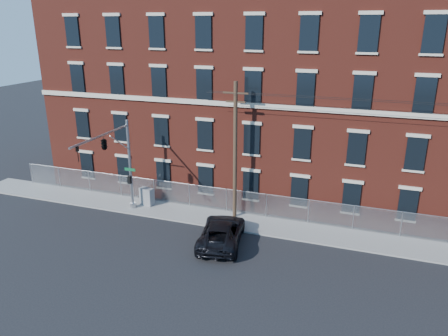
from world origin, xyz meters
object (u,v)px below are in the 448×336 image
(traffic_signal_mast, at_px, (111,151))
(pickup_truck, at_px, (222,232))
(utility_cabinet, at_px, (147,196))
(utility_pole_near, at_px, (235,149))

(traffic_signal_mast, bearing_deg, pickup_truck, -3.59)
(utility_cabinet, bearing_deg, utility_pole_near, 14.01)
(traffic_signal_mast, distance_m, pickup_truck, 9.56)
(traffic_signal_mast, height_order, pickup_truck, traffic_signal_mast)
(traffic_signal_mast, distance_m, utility_pole_near, 8.70)
(traffic_signal_mast, relative_size, utility_cabinet, 5.04)
(traffic_signal_mast, bearing_deg, utility_pole_near, 23.14)
(utility_pole_near, relative_size, utility_cabinet, 7.20)
(utility_cabinet, bearing_deg, traffic_signal_mast, -91.60)
(traffic_signal_mast, relative_size, utility_pole_near, 0.70)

